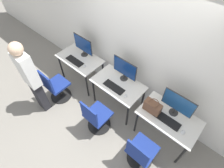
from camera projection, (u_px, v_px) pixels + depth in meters
name	position (u px, v px, depth m)	size (l,w,h in m)	color
ground_plane	(108.00, 113.00, 3.89)	(20.00, 20.00, 0.00)	gray
wall_back	(135.00, 46.00, 3.18)	(12.00, 0.05, 2.80)	silver
desk_left	(80.00, 61.00, 4.04)	(1.04, 0.63, 0.74)	silver
monitor_left	(83.00, 45.00, 3.83)	(0.54, 0.16, 0.48)	#2D2D2D
keyboard_left	(75.00, 61.00, 3.89)	(0.45, 0.16, 0.02)	black
mouse_left	(84.00, 67.00, 3.76)	(0.06, 0.09, 0.03)	silver
office_chair_left	(56.00, 87.00, 3.89)	(0.48, 0.48, 0.90)	black
person_left	(31.00, 78.00, 3.27)	(0.36, 0.23, 1.76)	#232328
desk_center	(118.00, 86.00, 3.54)	(1.04, 0.63, 0.74)	silver
monitor_center	(125.00, 69.00, 3.35)	(0.54, 0.16, 0.48)	#2D2D2D
keyboard_center	(114.00, 87.00, 3.40)	(0.45, 0.16, 0.02)	black
mouse_center	(125.00, 96.00, 3.25)	(0.06, 0.09, 0.03)	silver
office_chair_center	(96.00, 118.00, 3.40)	(0.48, 0.48, 0.90)	black
desk_right	(168.00, 120.00, 3.05)	(1.04, 0.63, 0.74)	silver
monitor_right	(178.00, 104.00, 2.84)	(0.54, 0.16, 0.48)	#2D2D2D
keyboard_right	(167.00, 120.00, 2.93)	(0.45, 0.16, 0.02)	black
mouse_right	(183.00, 132.00, 2.79)	(0.06, 0.09, 0.03)	silver
office_chair_right	(140.00, 153.00, 2.96)	(0.48, 0.48, 0.90)	black
handbag	(152.00, 107.00, 2.98)	(0.30, 0.18, 0.25)	brown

